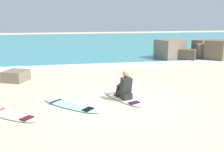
# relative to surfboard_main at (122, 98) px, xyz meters

# --- Properties ---
(ground_plane) EXTENTS (80.00, 80.00, 0.00)m
(ground_plane) POSITION_rel_surfboard_main_xyz_m (-0.23, -0.41, -0.04)
(ground_plane) COLOR beige
(sea) EXTENTS (80.00, 28.00, 0.10)m
(sea) POSITION_rel_surfboard_main_xyz_m (-0.23, 19.71, 0.01)
(sea) COLOR teal
(sea) RESTS_ON ground
(breaking_foam) EXTENTS (80.00, 0.90, 0.11)m
(breaking_foam) POSITION_rel_surfboard_main_xyz_m (-0.23, 6.01, 0.02)
(breaking_foam) COLOR white
(breaking_foam) RESTS_ON ground
(surfboard_main) EXTENTS (1.26, 2.13, 0.08)m
(surfboard_main) POSITION_rel_surfboard_main_xyz_m (0.00, 0.00, 0.00)
(surfboard_main) COLOR #EFE5C6
(surfboard_main) RESTS_ON ground
(surfer_seated) EXTENTS (0.52, 0.77, 0.95)m
(surfer_seated) POSITION_rel_surfboard_main_xyz_m (0.06, -0.11, 0.40)
(surfer_seated) COLOR #232326
(surfer_seated) RESTS_ON surfboard_main
(surfboard_spare_near) EXTENTS (1.96, 1.99, 0.08)m
(surfboard_spare_near) POSITION_rel_surfboard_main_xyz_m (-1.77, -0.40, -0.00)
(surfboard_spare_near) COLOR #9ED1E5
(surfboard_spare_near) RESTS_ON ground
(surfboard_spare_far) EXTENTS (1.83, 1.67, 0.08)m
(surfboard_spare_far) POSITION_rel_surfboard_main_xyz_m (-3.46, -0.89, 0.00)
(surfboard_spare_far) COLOR silver
(surfboard_spare_far) RESTS_ON ground
(rock_outcrop_distant) EXTENTS (4.72, 3.39, 1.32)m
(rock_outcrop_distant) POSITION_rel_surfboard_main_xyz_m (6.46, 7.25, 0.56)
(rock_outcrop_distant) COLOR #756656
(rock_outcrop_distant) RESTS_ON ground
(shoreline_rock) EXTENTS (1.21, 1.23, 0.47)m
(shoreline_rock) POSITION_rel_surfboard_main_xyz_m (-3.96, 3.38, 0.20)
(shoreline_rock) COLOR #756656
(shoreline_rock) RESTS_ON ground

